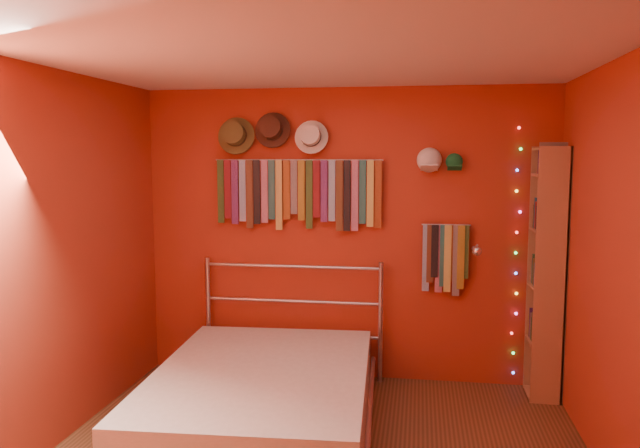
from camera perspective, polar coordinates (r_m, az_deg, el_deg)
The scene contains 15 objects.
back_wall at distance 5.36m, azimuth 2.39°, elevation -1.00°, with size 3.50×0.02×2.50m, color #A53A1A.
right_wall at distance 3.77m, azimuth 26.48°, elevation -4.82°, with size 0.02×3.50×2.50m, color #A53A1A.
left_wall at distance 4.31m, azimuth -24.48°, elevation -3.40°, with size 0.02×3.50×2.50m, color #A53A1A.
ceiling at distance 3.63m, azimuth -0.87°, elevation 15.29°, with size 3.50×3.50×0.02m, color white.
tie_rack at distance 5.32m, azimuth -1.99°, elevation 3.06°, with size 1.45×0.03×0.61m.
small_tie_rack at distance 5.29m, azimuth 11.39°, elevation -2.83°, with size 0.40×0.03×0.60m.
fedora_olive at distance 5.41m, azimuth -7.79°, elevation 8.11°, with size 0.32×0.18×0.32m.
fedora_brown at distance 5.33m, azimuth -4.45°, elevation 8.67°, with size 0.31×0.17×0.30m.
fedora_white at distance 5.26m, azimuth -0.86°, elevation 8.05°, with size 0.29×0.15×0.28m.
cap_white at distance 5.23m, azimuth 9.95°, elevation 5.76°, with size 0.19×0.24×0.19m.
cap_green at distance 5.23m, azimuth 12.17°, elevation 5.58°, with size 0.16×0.20×0.16m.
fairy_lights at distance 5.36m, azimuth 17.51°, elevation -2.54°, with size 0.06×0.02×2.06m.
reading_lamp at distance 5.10m, azimuth 14.14°, elevation -2.36°, with size 0.08×0.33×0.10m.
bookshelf at distance 5.25m, azimuth 20.41°, elevation -4.13°, with size 0.25×0.34×2.00m.
bed at distance 4.57m, azimuth -5.34°, elevation -15.50°, with size 1.67×2.18×1.03m.
Camera 1 is at (0.62, -3.53, 1.94)m, focal length 35.00 mm.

